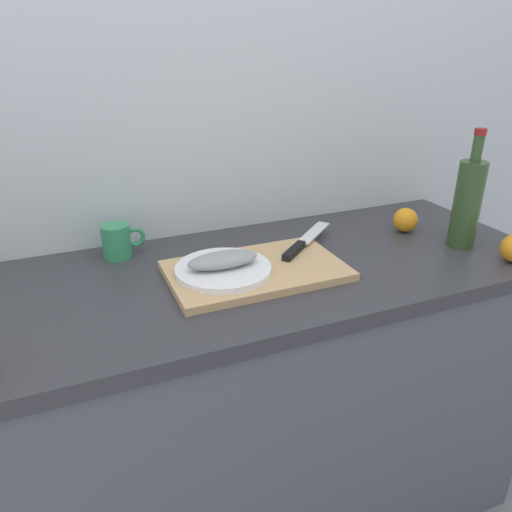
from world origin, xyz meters
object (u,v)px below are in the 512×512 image
object	(u,v)px
chef_knife	(302,244)
wine_bottle	(467,202)
fish_fillet	(223,260)
cutting_board	(256,271)
white_plate	(223,269)
coffee_mug_0	(118,241)

from	to	relation	value
chef_knife	wine_bottle	xyz separation A→B (m)	(0.44, -0.12, 0.10)
fish_fillet	wine_bottle	bearing A→B (deg)	-4.67
cutting_board	fish_fillet	world-z (taller)	fish_fillet
white_plate	chef_knife	size ratio (longest dim) A/B	0.98
coffee_mug_0	wine_bottle	bearing A→B (deg)	-17.93
chef_knife	wine_bottle	bearing A→B (deg)	-55.85
fish_fillet	wine_bottle	xyz separation A→B (m)	(0.69, -0.06, 0.08)
fish_fillet	coffee_mug_0	bearing A→B (deg)	132.16
fish_fillet	chef_knife	xyz separation A→B (m)	(0.25, 0.07, -0.02)
white_plate	wine_bottle	distance (m)	0.70
chef_knife	coffee_mug_0	bearing A→B (deg)	119.18
cutting_board	white_plate	size ratio (longest dim) A/B	1.86
white_plate	fish_fillet	xyz separation A→B (m)	(0.00, 0.00, 0.03)
white_plate	chef_knife	xyz separation A→B (m)	(0.25, 0.07, 0.00)
white_plate	cutting_board	bearing A→B (deg)	-2.95
cutting_board	wine_bottle	bearing A→B (deg)	-4.91
coffee_mug_0	white_plate	bearing A→B (deg)	-47.84
fish_fillet	chef_knife	bearing A→B (deg)	14.79
white_plate	wine_bottle	xyz separation A→B (m)	(0.69, -0.06, 0.10)
white_plate	coffee_mug_0	xyz separation A→B (m)	(-0.21, 0.24, 0.02)
fish_fillet	white_plate	bearing A→B (deg)	-153.43
cutting_board	chef_knife	bearing A→B (deg)	23.12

